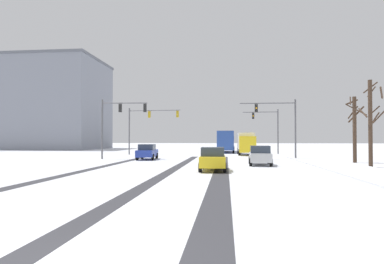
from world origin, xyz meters
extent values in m
cube|color=#38383D|center=(-0.82, 16.46, 0.00)|extent=(0.77, 36.22, 0.01)
cube|color=#38383D|center=(2.64, 16.46, 0.00)|extent=(1.01, 36.22, 0.01)
cube|color=#38383D|center=(-6.77, 16.46, 0.00)|extent=(0.82, 36.22, 0.01)
cube|color=white|center=(11.87, 14.82, 0.06)|extent=(4.00, 36.22, 0.12)
cylinder|color=#56565B|center=(10.47, 30.92, 3.25)|extent=(0.18, 0.18, 6.50)
cylinder|color=#56565B|center=(7.48, 30.90, 6.10)|extent=(5.99, 0.17, 0.12)
cube|color=black|center=(6.29, 30.89, 5.55)|extent=(0.32, 0.24, 0.90)
sphere|color=black|center=(6.29, 30.73, 5.85)|extent=(0.20, 0.20, 0.20)
sphere|color=orange|center=(6.29, 30.73, 5.55)|extent=(0.20, 0.20, 0.20)
sphere|color=black|center=(6.29, 30.73, 5.25)|extent=(0.20, 0.20, 0.20)
cylinder|color=#56565B|center=(-10.47, 38.92, 3.25)|extent=(0.18, 0.18, 6.50)
cylinder|color=#56565B|center=(-6.85, 38.66, 6.10)|extent=(7.25, 0.65, 0.12)
cube|color=#B79319|center=(-7.58, 38.71, 5.55)|extent=(0.34, 0.26, 0.90)
sphere|color=black|center=(-7.56, 38.87, 5.85)|extent=(0.20, 0.20, 0.20)
sphere|color=orange|center=(-7.56, 38.87, 5.55)|extent=(0.20, 0.20, 0.20)
sphere|color=black|center=(-7.56, 38.87, 5.25)|extent=(0.20, 0.20, 0.20)
cube|color=#B79319|center=(-3.59, 38.42, 5.55)|extent=(0.34, 0.26, 0.90)
sphere|color=black|center=(-3.58, 38.58, 5.85)|extent=(0.20, 0.20, 0.20)
sphere|color=orange|center=(-3.58, 38.58, 5.55)|extent=(0.20, 0.20, 0.20)
sphere|color=black|center=(-3.58, 38.58, 5.25)|extent=(0.20, 0.20, 0.20)
cylinder|color=#56565B|center=(-10.47, 28.92, 3.25)|extent=(0.18, 0.18, 6.50)
cylinder|color=#56565B|center=(-8.01, 29.09, 6.10)|extent=(4.94, 0.46, 0.12)
cube|color=black|center=(-8.50, 29.06, 5.55)|extent=(0.34, 0.26, 0.90)
sphere|color=black|center=(-8.51, 29.22, 5.85)|extent=(0.20, 0.20, 0.20)
sphere|color=orange|center=(-8.51, 29.22, 5.55)|extent=(0.20, 0.20, 0.20)
sphere|color=black|center=(-8.51, 29.22, 5.25)|extent=(0.20, 0.20, 0.20)
cube|color=black|center=(-5.79, 29.25, 5.55)|extent=(0.34, 0.26, 0.90)
sphere|color=black|center=(-5.80, 29.41, 5.85)|extent=(0.20, 0.20, 0.20)
sphere|color=orange|center=(-5.80, 29.41, 5.55)|extent=(0.20, 0.20, 0.20)
sphere|color=black|center=(-5.80, 29.41, 5.25)|extent=(0.20, 0.20, 0.20)
cylinder|color=#56565B|center=(10.47, 42.92, 3.25)|extent=(0.18, 0.18, 6.50)
cylinder|color=#56565B|center=(7.95, 43.04, 6.10)|extent=(5.05, 0.36, 0.12)
cube|color=black|center=(6.95, 43.09, 5.55)|extent=(0.33, 0.25, 0.90)
sphere|color=black|center=(6.94, 42.93, 5.85)|extent=(0.20, 0.20, 0.20)
sphere|color=orange|center=(6.94, 42.93, 5.55)|extent=(0.20, 0.20, 0.20)
sphere|color=black|center=(6.94, 42.93, 5.25)|extent=(0.20, 0.20, 0.20)
cube|color=#233899|center=(-5.35, 28.54, 0.67)|extent=(1.91, 4.18, 0.70)
cube|color=#2D3847|center=(-5.34, 28.39, 1.32)|extent=(1.66, 1.98, 0.60)
cylinder|color=black|center=(-6.22, 29.77, 0.32)|extent=(0.25, 0.65, 0.64)
cylinder|color=black|center=(-4.61, 29.86, 0.32)|extent=(0.25, 0.65, 0.64)
cylinder|color=black|center=(-6.09, 27.23, 0.32)|extent=(0.25, 0.65, 0.64)
cylinder|color=black|center=(-4.48, 27.32, 0.32)|extent=(0.25, 0.65, 0.64)
cube|color=#B7BABF|center=(5.82, 22.49, 0.67)|extent=(1.90, 4.18, 0.70)
cube|color=#2D3847|center=(5.81, 22.34, 1.32)|extent=(1.65, 1.97, 0.60)
cylinder|color=black|center=(5.07, 23.80, 0.32)|extent=(0.25, 0.65, 0.64)
cylinder|color=black|center=(6.69, 23.72, 0.32)|extent=(0.25, 0.65, 0.64)
cylinder|color=black|center=(4.95, 21.26, 0.32)|extent=(0.25, 0.65, 0.64)
cylinder|color=black|center=(6.56, 21.18, 0.32)|extent=(0.25, 0.65, 0.64)
cube|color=yellow|center=(2.05, 17.36, 0.67)|extent=(1.80, 4.14, 0.70)
cube|color=#2D3847|center=(2.05, 17.21, 1.32)|extent=(1.60, 1.94, 0.60)
cylinder|color=black|center=(1.21, 18.61, 0.32)|extent=(0.24, 0.65, 0.64)
cylinder|color=black|center=(2.83, 18.65, 0.32)|extent=(0.24, 0.65, 0.64)
cylinder|color=black|center=(1.27, 16.07, 0.32)|extent=(0.24, 0.65, 0.64)
cylinder|color=black|center=(2.89, 16.11, 0.32)|extent=(0.24, 0.65, 0.64)
cube|color=#284793|center=(2.97, 48.03, 1.93)|extent=(2.72, 11.05, 2.90)
cube|color=#283342|center=(2.97, 48.03, 2.28)|extent=(2.74, 10.17, 0.90)
cylinder|color=black|center=(4.08, 44.15, 0.48)|extent=(0.32, 0.97, 0.96)
cylinder|color=black|center=(1.71, 44.20, 0.48)|extent=(0.32, 0.97, 0.96)
cylinder|color=black|center=(4.22, 51.30, 0.48)|extent=(0.32, 0.97, 0.96)
cylinder|color=black|center=(1.85, 51.35, 0.48)|extent=(0.32, 0.97, 0.96)
cube|color=yellow|center=(5.73, 37.31, 1.47)|extent=(2.11, 2.21, 2.10)
cube|color=silver|center=(5.74, 41.01, 1.72)|extent=(2.22, 5.21, 2.60)
cylinder|color=black|center=(6.74, 37.75, 0.42)|extent=(0.28, 0.84, 0.84)
cylinder|color=black|center=(4.71, 37.76, 0.42)|extent=(0.28, 0.84, 0.84)
cylinder|color=black|center=(6.75, 42.44, 0.42)|extent=(0.28, 0.84, 0.84)
cylinder|color=black|center=(4.73, 42.45, 0.42)|extent=(0.28, 0.84, 0.84)
cylinder|color=#423023|center=(14.13, 21.17, 3.39)|extent=(0.30, 0.30, 6.79)
cylinder|color=#423023|center=(14.93, 21.36, 4.01)|extent=(0.49, 1.69, 1.16)
cylinder|color=#423023|center=(13.56, 21.11, 4.23)|extent=(0.25, 1.21, 0.84)
cylinder|color=#423023|center=(14.80, 20.81, 5.73)|extent=(0.86, 1.46, 0.77)
cylinder|color=#423023|center=(14.33, 21.38, 5.89)|extent=(0.55, 0.52, 0.81)
cylinder|color=#423023|center=(14.34, 21.61, 6.26)|extent=(0.99, 0.55, 0.87)
cylinder|color=#423023|center=(14.56, 21.21, 3.88)|extent=(0.19, 0.95, 0.74)
cylinder|color=#423023|center=(14.53, 21.38, 4.41)|extent=(0.54, 0.90, 0.72)
cylinder|color=#423023|center=(14.80, 26.09, 3.05)|extent=(0.34, 0.34, 6.10)
cylinder|color=#423023|center=(14.49, 26.19, 5.75)|extent=(0.32, 0.73, 0.82)
cylinder|color=#423023|center=(14.82, 26.52, 4.67)|extent=(0.96, 0.16, 1.21)
cylinder|color=#423023|center=(15.16, 26.66, 4.49)|extent=(1.31, 0.90, 1.55)
cylinder|color=#423023|center=(14.76, 26.63, 5.66)|extent=(1.15, 0.22, 0.56)
cylinder|color=#423023|center=(14.68, 25.27, 4.81)|extent=(1.71, 0.36, 1.08)
cube|color=gray|center=(-37.83, 60.86, 9.23)|extent=(28.23, 16.71, 18.47)
cube|color=slate|center=(-37.83, 60.86, 18.72)|extent=(28.53, 17.01, 0.50)
camera|label=1|loc=(2.98, -5.43, 2.23)|focal=30.54mm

